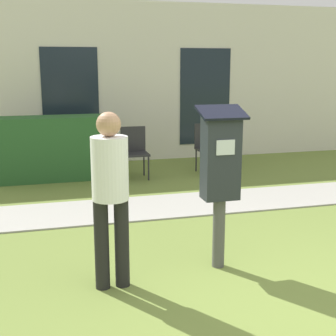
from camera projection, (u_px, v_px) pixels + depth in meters
name	position (u px, v px, depth m)	size (l,w,h in m)	color
ground_plane	(310.00, 319.00, 3.68)	(40.00, 40.00, 0.00)	olive
sidewalk	(189.00, 204.00, 6.70)	(12.00, 1.10, 0.02)	#A3A099
building_facade	(139.00, 83.00, 9.61)	(10.00, 0.26, 3.20)	silver
parking_meter	(220.00, 166.00, 4.44)	(0.44, 0.31, 1.59)	#4C4C4C
person_standing	(110.00, 187.00, 4.03)	(0.32, 0.32, 1.58)	black
outdoor_chair_left	(134.00, 148.00, 8.23)	(0.44, 0.44, 0.90)	#262628
outdoor_chair_middle	(208.00, 144.00, 8.66)	(0.44, 0.44, 0.90)	#262628
hedge_row	(54.00, 148.00, 8.09)	(1.85, 0.60, 1.10)	#285628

